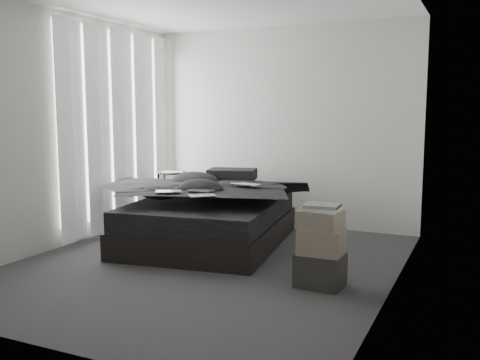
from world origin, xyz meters
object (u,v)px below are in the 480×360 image
at_px(bed, 210,231).
at_px(side_stand, 172,199).
at_px(box_lower, 320,270).
at_px(laptop, 243,179).

bearing_deg(bed, side_stand, 135.53).
xyz_separation_m(bed, box_lower, (1.58, -0.93, 0.00)).
bearing_deg(bed, box_lower, -38.32).
bearing_deg(box_lower, bed, 149.62).
height_order(side_stand, box_lower, side_stand).
bearing_deg(box_lower, side_stand, 147.25).
relative_size(side_stand, box_lower, 1.77).
relative_size(laptop, side_stand, 0.47).
distance_m(bed, side_stand, 1.17).
distance_m(laptop, side_stand, 1.48).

